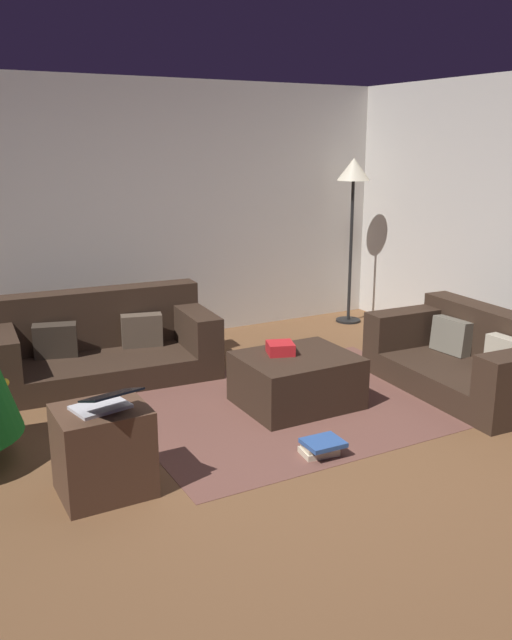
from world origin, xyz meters
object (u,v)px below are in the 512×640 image
couch_right (472,359)px  tv_remote (277,349)px  side_table (103,451)px  corner_lamp (353,183)px  couch_left (101,345)px  gift_box (280,348)px  book_stack (321,447)px  laptop (105,402)px  ottoman (297,380)px

couch_right → tv_remote: 1.66m
side_table → corner_lamp: size_ratio=0.29×
side_table → couch_right: bearing=3.6°
couch_right → couch_left: bearing=58.4°
gift_box → corner_lamp: corner_lamp is taller
side_table → book_stack: bearing=-9.0°
couch_right → laptop: 3.20m
ottoman → gift_box: (-0.09, 0.10, 0.25)m
gift_box → side_table: size_ratio=0.38×
couch_right → laptop: bearing=97.6°
tv_remote → laptop: size_ratio=0.38×
couch_left → tv_remote: 1.63m
couch_right → gift_box: 1.65m
ottoman → tv_remote: 0.29m
couch_right → side_table: bearing=96.6°
corner_lamp → side_table: bearing=-145.7°
couch_right → ottoman: size_ratio=1.89×
side_table → gift_box: bearing=23.4°
corner_lamp → couch_right: bearing=-99.5°
ottoman → side_table: (-1.71, -0.60, 0.06)m
gift_box → tv_remote: size_ratio=1.25×
couch_left → gift_box: size_ratio=9.75×
couch_left → laptop: bearing=79.2°
book_stack → ottoman: bearing=68.5°
ottoman → book_stack: (-0.32, -0.82, -0.14)m
ottoman → corner_lamp: corner_lamp is taller
couch_left → side_table: couch_left is taller
couch_right → book_stack: (-1.80, -0.42, -0.20)m
tv_remote → laptop: bearing=-134.9°
laptop → book_stack: 1.48m
couch_left → book_stack: 2.38m
gift_box → laptop: 1.78m
gift_box → corner_lamp: size_ratio=0.11×
couch_left → couch_right: (2.62, -1.80, -0.02)m
tv_remote → corner_lamp: bearing=58.5°
laptop → book_stack: bearing=-6.9°
tv_remote → side_table: size_ratio=0.30×
book_stack → laptop: bearing=173.1°
side_table → corner_lamp: bearing=34.3°
ottoman → tv_remote: tv_remote is taller
couch_left → ottoman: 1.81m
couch_left → tv_remote: size_ratio=12.20×
couch_right → tv_remote: (-1.55, 0.58, 0.16)m
ottoman → gift_box: 0.28m
side_table → laptop: (0.01, -0.05, 0.32)m
gift_box → tv_remote: gift_box is taller
couch_right → laptop: (-3.17, -0.25, 0.33)m
couch_right → ottoman: couch_right is taller
laptop → couch_right: bearing=4.6°
laptop → corner_lamp: bearing=34.9°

